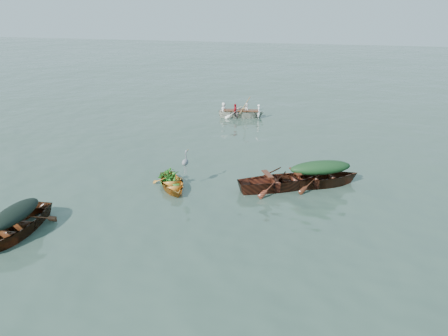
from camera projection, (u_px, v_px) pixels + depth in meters
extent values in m
plane|color=#384E41|center=(210.00, 213.00, 14.41)|extent=(140.00, 140.00, 0.00)
imported|color=#BD6F24|center=(172.00, 188.00, 16.40)|extent=(2.58, 3.00, 0.73)
imported|color=#4B2C11|center=(18.00, 234.00, 13.13)|extent=(1.85, 4.04, 0.99)
imported|color=#471E10|center=(319.00, 186.00, 16.63)|extent=(4.47, 3.22, 1.01)
imported|color=maroon|center=(281.00, 189.00, 16.33)|extent=(4.63, 3.52, 1.07)
imported|color=white|center=(241.00, 117.00, 26.81)|extent=(4.00, 1.75, 0.90)
ellipsoid|color=black|center=(14.00, 213.00, 12.88)|extent=(1.02, 2.22, 0.40)
ellipsoid|color=#183C1B|center=(321.00, 167.00, 16.36)|extent=(2.46, 1.77, 0.52)
imported|color=#27771F|center=(169.00, 167.00, 16.66)|extent=(1.09, 1.14, 0.60)
imported|color=white|center=(241.00, 104.00, 26.52)|extent=(2.84, 1.45, 0.76)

